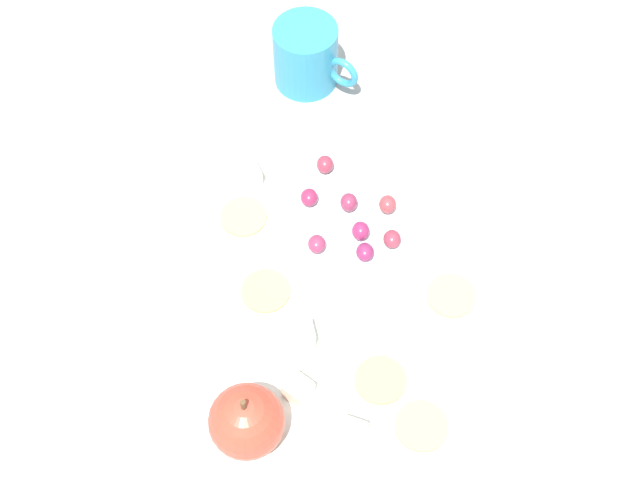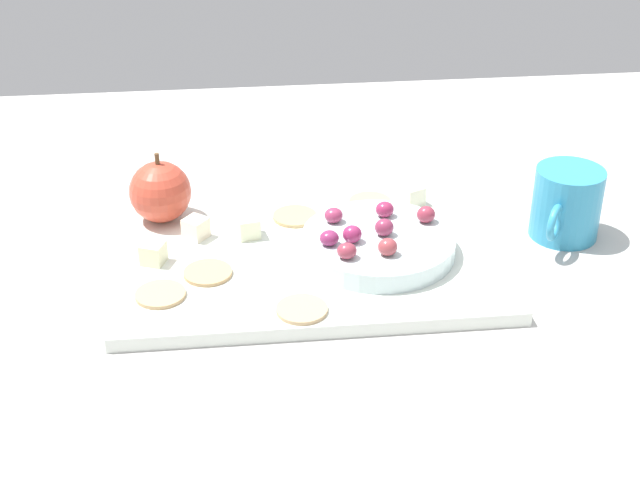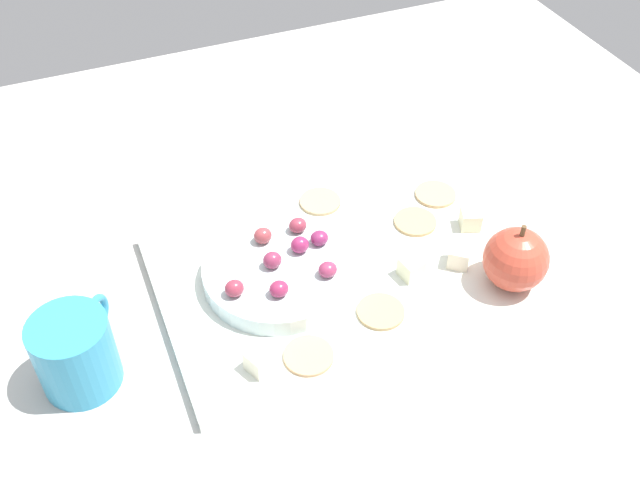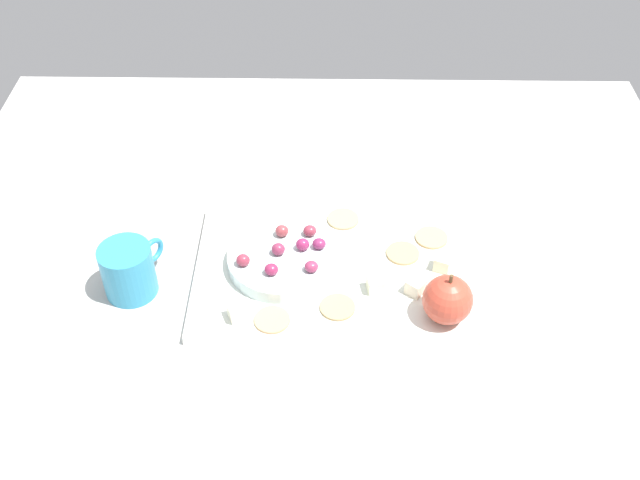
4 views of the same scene
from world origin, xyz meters
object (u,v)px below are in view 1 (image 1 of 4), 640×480
Objects in this scene: cheese_cube_3 at (352,434)px; grape_2 at (361,231)px; cheese_cube_2 at (302,334)px; grape_1 at (349,202)px; grape_0 at (309,197)px; grape_4 at (365,256)px; serving_dish at (350,218)px; cup at (307,56)px; cracker_1 at (451,295)px; grape_6 at (317,244)px; cheese_cube_1 at (298,390)px; cracker_3 at (266,291)px; grape_3 at (388,204)px; grape_7 at (325,164)px; cracker_0 at (381,380)px; cracker_4 at (244,217)px; cheese_cube_0 at (249,175)px; cracker_2 at (422,426)px; platter at (343,287)px; apple_whole at (247,421)px; grape_5 at (392,239)px.

cheese_cube_3 is 1.13× the size of grape_2.
grape_1 reaches higher than cheese_cube_2.
grape_0 is 1.00× the size of grape_4.
serving_dish is 21.79cm from cup.
cracker_1 is 2.48× the size of grape_1.
cup is (-25.61, -0.69, -0.41)cm from grape_6.
cup is (-40.18, 1.30, 1.37)cm from cheese_cube_1.
cracker_3 is 2.48× the size of grape_4.
cheese_cube_3 is at bearing -10.81° from grape_3.
grape_7 is (-8.32, -3.36, -0.02)cm from grape_2.
grape_6 is at bearing -156.86° from cracker_0.
cracker_4 is 2.48× the size of grape_7.
grape_2 is 8.97cm from grape_7.
grape_6 is at bearing 1.54° from cup.
cracker_3 is at bearing -152.27° from cheese_cube_3.
grape_4 is at bearing 11.29° from cup.
cheese_cube_0 is 1.13× the size of grape_4.
grape_6 is (4.26, -3.45, 1.85)cm from serving_dish.
serving_dish is 3.27× the size of cracker_2.
cracker_0 and cracker_4 have the same top height.
cracker_4 is (-23.99, -10.38, -0.92)cm from cheese_cube_3.
cheese_cube_2 is 15.43cm from cracker_1.
platter is 8.60cm from grape_1.
cheese_cube_3 is 24.72cm from grape_0.
cracker_2 is at bearing 13.92° from grape_2.
grape_2 is at bearing 158.19° from cheese_cube_1.
platter is at bearing -56.93° from grape_4.
apple_whole is 10.79cm from cheese_cube_2.
grape_4 is (7.03, 5.39, -0.05)cm from grape_0.
grape_7 is 16.03cm from cup.
cup is at bearing -169.02° from serving_dish.
grape_0 is (-0.42, 6.89, 2.73)cm from cracker_4.
cheese_cube_3 is 6.26cm from cracker_0.
grape_0 is (-9.27, 4.47, 2.73)cm from cracker_3.
serving_dish is 3.27× the size of cracker_4.
grape_7 reaches higher than cheese_cube_1.
cheese_cube_1 is at bearing -81.13° from cracker_0.
grape_5 is at bearing 124.22° from grape_4.
serving_dish is at bearing 132.79° from cracker_3.
apple_whole is 6.27cm from cheese_cube_1.
cheese_cube_1 is at bearing -21.81° from grape_2.
apple_whole is 9.56cm from cheese_cube_3.
apple_whole reaches higher than cracker_1.
apple_whole is at bearing -31.02° from grape_3.
cheese_cube_0 is 12.29cm from grape_6.
cracker_2 is 18.61cm from grape_5.
grape_7 is at bearing 173.88° from grape_6.
cracker_1 is (14.49, 20.24, -0.92)cm from cheese_cube_0.
cracker_2 is 2.48× the size of grape_3.
cracker_0 is (-5.47, 2.90, -0.92)cm from cheese_cube_3.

